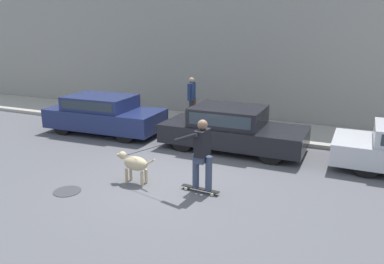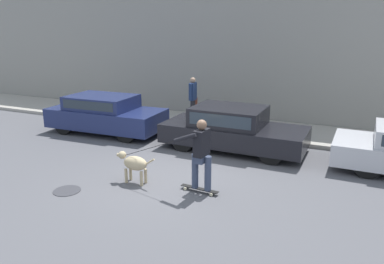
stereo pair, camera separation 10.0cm
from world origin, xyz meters
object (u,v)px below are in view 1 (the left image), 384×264
object	(u,v)px
skateboarder	(202,152)
pedestrian_with_bag	(192,98)
parked_car_0	(104,114)
parked_car_1	(232,129)
dog	(135,164)

from	to	relation	value
skateboarder	pedestrian_with_bag	world-z (taller)	pedestrian_with_bag
parked_car_0	parked_car_1	size ratio (longest dim) A/B	0.95
parked_car_1	pedestrian_with_bag	xyz separation A→B (m)	(-2.17, 2.02, 0.43)
parked_car_0	pedestrian_with_bag	size ratio (longest dim) A/B	2.40
dog	skateboarder	xyz separation A→B (m)	(1.62, 0.14, 0.47)
parked_car_0	parked_car_1	distance (m)	4.56
parked_car_1	skateboarder	size ratio (longest dim) A/B	1.77
parked_car_0	dog	distance (m)	4.63
parked_car_1	dog	bearing A→B (deg)	-110.85
dog	pedestrian_with_bag	size ratio (longest dim) A/B	0.61
dog	skateboarder	size ratio (longest dim) A/B	0.43
parked_car_0	dog	bearing A→B (deg)	-47.10
parked_car_0	parked_car_1	world-z (taller)	same
parked_car_1	skateboarder	world-z (taller)	skateboarder
parked_car_1	pedestrian_with_bag	world-z (taller)	pedestrian_with_bag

